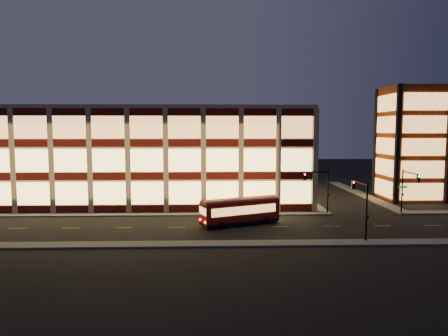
{
  "coord_description": "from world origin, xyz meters",
  "views": [
    {
      "loc": [
        8.11,
        -51.12,
        11.2
      ],
      "look_at": [
        9.91,
        8.0,
        5.51
      ],
      "focal_mm": 32.0,
      "sensor_mm": 36.0,
      "label": 1
    }
  ],
  "objects": [
    {
      "name": "sidewalk_tower_south",
      "position": [
        40.0,
        1.0,
        0.07
      ],
      "size": [
        14.0,
        2.0,
        0.15
      ],
      "primitive_type": "cube",
      "color": "#514F4C",
      "rests_on": "ground"
    },
    {
      "name": "sidewalk_office_east",
      "position": [
        23.0,
        17.0,
        0.07
      ],
      "size": [
        2.0,
        30.0,
        0.15
      ],
      "primitive_type": "cube",
      "color": "#514F4C",
      "rests_on": "ground"
    },
    {
      "name": "traffic_signal_far",
      "position": [
        22.21,
        0.24,
        4.11
      ],
      "size": [
        3.79,
        1.87,
        6.0
      ],
      "color": "black",
      "rests_on": "ground"
    },
    {
      "name": "sidewalk_near",
      "position": [
        0.0,
        -13.0,
        0.07
      ],
      "size": [
        100.0,
        2.0,
        0.15
      ],
      "primitive_type": "cube",
      "color": "#514F4C",
      "rests_on": "ground"
    },
    {
      "name": "ground",
      "position": [
        0.0,
        0.0,
        0.0
      ],
      "size": [
        200.0,
        200.0,
        0.0
      ],
      "primitive_type": "plane",
      "color": "black",
      "rests_on": "ground"
    },
    {
      "name": "traffic_signal_near",
      "position": [
        23.5,
        -11.03,
        4.13
      ],
      "size": [
        0.32,
        4.45,
        6.0
      ],
      "color": "black",
      "rests_on": "ground"
    },
    {
      "name": "trolley_bus",
      "position": [
        11.42,
        -4.59,
        1.78
      ],
      "size": [
        9.65,
        5.91,
        3.21
      ],
      "rotation": [
        0.0,
        0.0,
        0.4
      ],
      "color": "maroon",
      "rests_on": "ground"
    },
    {
      "name": "sidewalk_tower_west",
      "position": [
        34.0,
        17.0,
        0.07
      ],
      "size": [
        2.0,
        30.0,
        0.15
      ],
      "primitive_type": "cube",
      "color": "#514F4C",
      "rests_on": "ground"
    },
    {
      "name": "office_building",
      "position": [
        -2.91,
        16.91,
        7.25
      ],
      "size": [
        50.45,
        30.45,
        14.5
      ],
      "color": "tan",
      "rests_on": "ground"
    },
    {
      "name": "sidewalk_office_south",
      "position": [
        -3.0,
        1.0,
        0.07
      ],
      "size": [
        54.0,
        2.0,
        0.15
      ],
      "primitive_type": "cube",
      "color": "#514F4C",
      "rests_on": "ground"
    },
    {
      "name": "traffic_signal_right",
      "position": [
        33.5,
        -0.62,
        4.1
      ],
      "size": [
        1.2,
        4.37,
        6.0
      ],
      "color": "black",
      "rests_on": "ground"
    },
    {
      "name": "stair_tower",
      "position": [
        39.95,
        11.95,
        8.99
      ],
      "size": [
        8.6,
        8.6,
        18.0
      ],
      "color": "#8C3814",
      "rests_on": "ground"
    }
  ]
}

